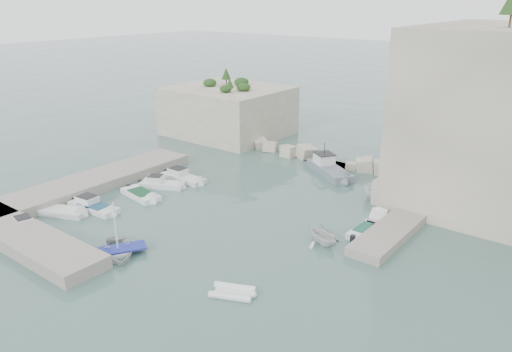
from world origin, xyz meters
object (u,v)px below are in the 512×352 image
Objects in this scene: motorboat_c at (141,197)px; rowboat at (118,254)px; tender_east_d at (381,203)px; motorboat_d at (94,210)px; inflatable_dinghy at (232,294)px; tender_east_a at (322,243)px; work_boat at (329,174)px; tender_east_c at (377,222)px; motorboat_b at (162,187)px; motorboat_f at (27,233)px; motorboat_a at (183,180)px; tender_east_b at (364,233)px; motorboat_e at (65,214)px.

motorboat_c is 1.11× the size of rowboat.
motorboat_d is at bearing 149.55° from tender_east_d.
inflatable_dinghy is at bearing -52.35° from rowboat.
work_boat reaches higher than tender_east_a.
tender_east_d reaches higher than tender_east_c.
motorboat_b is at bearing -96.23° from work_boat.
motorboat_b reaches higher than rowboat.
motorboat_f is at bearing 157.74° from tender_east_d.
tender_east_a is at bearing -8.90° from motorboat_a.
motorboat_f is at bearing 144.28° from tender_east_a.
work_boat reaches higher than rowboat.
tender_east_c is 13.38m from work_boat.
motorboat_a is at bearing 81.90° from tender_east_c.
tender_east_c is (22.86, 14.36, 0.00)m from motorboat_d.
motorboat_f reaches higher than rowboat.
tender_east_d is 0.56× the size of work_boat.
motorboat_a is 1.28× the size of rowboat.
motorboat_c is 20.61m from inflatable_dinghy.
motorboat_b is at bearing 126.28° from inflatable_dinghy.
work_boat is at bearing 81.60° from inflatable_dinghy.
motorboat_a reaches higher than tender_east_b.
rowboat is at bearing -82.01° from motorboat_b.
motorboat_a is at bearing 59.30° from rowboat.
motorboat_f is at bearing -80.64° from work_boat.
motorboat_b is at bearing -94.66° from motorboat_a.
inflatable_dinghy is (19.48, -11.12, 0.00)m from motorboat_b.
tender_east_b is at bearing -148.44° from tender_east_d.
rowboat is at bearing -39.40° from motorboat_c.
motorboat_f is at bearing -120.02° from motorboat_b.
motorboat_c is 0.65× the size of work_boat.
tender_east_d is (21.63, 25.37, 0.00)m from motorboat_f.
tender_east_a is 6.96m from tender_east_c.
motorboat_b is 8.30m from motorboat_d.
inflatable_dinghy is 0.40× the size of work_boat.
tender_east_a reaches higher than tender_east_c.
tender_east_d is at bearing 2.95° from rowboat.
work_boat reaches higher than tender_east_d.
motorboat_b is 0.98× the size of motorboat_f.
tender_east_c is 0.54× the size of work_boat.
motorboat_f is 9.76m from rowboat.
motorboat_c is 1.55× the size of tender_east_a.
motorboat_c is 24.55m from tender_east_d.
work_boat is (11.80, 18.19, 0.00)m from motorboat_c.
motorboat_e is (-1.87, -10.62, 0.00)m from motorboat_b.
tender_east_d is at bearing 19.28° from tender_east_a.
inflatable_dinghy is (21.35, -0.51, 0.00)m from motorboat_e.
tender_east_b is 0.96× the size of tender_east_d.
motorboat_f reaches higher than inflatable_dinghy.
inflatable_dinghy is 27.02m from work_boat.
tender_east_c is 0.95× the size of tender_east_d.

